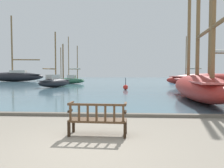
# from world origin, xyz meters

# --- Properties ---
(ground_plane) EXTENTS (160.00, 160.00, 0.00)m
(ground_plane) POSITION_xyz_m (0.00, 0.00, 0.00)
(ground_plane) COLOR gray
(harbor_water) EXTENTS (100.00, 80.00, 0.08)m
(harbor_water) POSITION_xyz_m (0.00, 44.00, 0.04)
(harbor_water) COLOR slate
(harbor_water) RESTS_ON ground
(quay_edge_kerb) EXTENTS (40.00, 0.30, 0.12)m
(quay_edge_kerb) POSITION_xyz_m (0.00, 3.85, 0.06)
(quay_edge_kerb) COLOR #675F54
(quay_edge_kerb) RESTS_ON ground
(park_bench) EXTENTS (1.62, 0.59, 0.92)m
(park_bench) POSITION_xyz_m (0.26, 1.12, 0.47)
(park_bench) COLOR black
(park_bench) RESTS_ON ground
(sailboat_outer_port) EXTENTS (7.18, 3.93, 8.87)m
(sailboat_outer_port) POSITION_xyz_m (13.15, 38.76, 0.72)
(sailboat_outer_port) COLOR navy
(sailboat_outer_port) RESTS_ON harbor_water
(sailboat_far_starboard) EXTENTS (6.09, 3.05, 7.50)m
(sailboat_far_starboard) POSITION_xyz_m (-7.88, 29.83, 0.73)
(sailboat_far_starboard) COLOR #2D6647
(sailboat_far_starboard) RESTS_ON harbor_water
(sailboat_outer_starboard) EXTENTS (3.39, 10.85, 15.07)m
(sailboat_outer_starboard) POSITION_xyz_m (5.57, 9.06, 1.17)
(sailboat_outer_starboard) COLOR maroon
(sailboat_outer_starboard) RESTS_ON harbor_water
(sailboat_mid_starboard) EXTENTS (11.93, 4.70, 13.14)m
(sailboat_mid_starboard) POSITION_xyz_m (-21.39, 38.03, 1.24)
(sailboat_mid_starboard) COLOR black
(sailboat_mid_starboard) RESTS_ON harbor_water
(sailboat_distant_harbor) EXTENTS (11.49, 4.07, 13.88)m
(sailboat_distant_harbor) POSITION_xyz_m (11.72, 22.96, 1.09)
(sailboat_distant_harbor) COLOR maroon
(sailboat_distant_harbor) RESTS_ON harbor_water
(sailboat_nearest_starboard) EXTENTS (3.33, 5.81, 6.57)m
(sailboat_nearest_starboard) POSITION_xyz_m (-7.32, 20.69, 0.75)
(sailboat_nearest_starboard) COLOR black
(sailboat_nearest_starboard) RESTS_ON harbor_water
(channel_buoy) EXTENTS (0.50, 0.50, 1.20)m
(channel_buoy) POSITION_xyz_m (1.08, 17.04, 0.34)
(channel_buoy) COLOR red
(channel_buoy) RESTS_ON harbor_water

